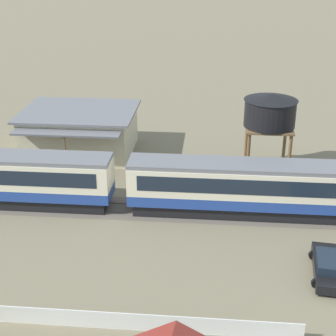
# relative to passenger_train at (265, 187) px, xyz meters

# --- Properties ---
(passenger_train) EXTENTS (101.46, 2.86, 4.04)m
(passenger_train) POSITION_rel_passenger_train_xyz_m (0.00, 0.00, 0.00)
(passenger_train) COLOR #234293
(passenger_train) RESTS_ON ground_plane
(railway_track) EXTENTS (162.99, 3.60, 0.04)m
(railway_track) POSITION_rel_passenger_train_xyz_m (4.36, 0.00, -2.23)
(railway_track) COLOR #665B51
(railway_track) RESTS_ON ground_plane
(station_building) EXTENTS (10.47, 9.42, 4.11)m
(station_building) POSITION_rel_passenger_train_xyz_m (-16.25, 10.88, -0.16)
(station_building) COLOR beige
(station_building) RESTS_ON ground_plane
(water_tower) EXTENTS (4.47, 4.47, 6.96)m
(water_tower) POSITION_rel_passenger_train_xyz_m (0.82, 7.78, 3.22)
(water_tower) COLOR brown
(water_tower) RESTS_ON ground_plane
(parked_car_black) EXTENTS (2.44, 4.94, 1.27)m
(parked_car_black) POSITION_rel_passenger_train_xyz_m (3.33, -7.20, -1.64)
(parked_car_black) COLOR black
(parked_car_black) RESTS_ON ground_plane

